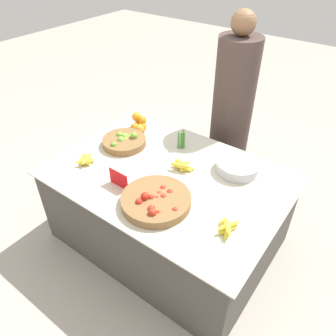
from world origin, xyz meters
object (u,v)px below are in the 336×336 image
Objects in this scene: price_sign at (119,179)px; metal_bowl at (238,166)px; lime_bowl at (124,141)px; tomato_basket at (156,200)px; vendor_person at (231,116)px.

metal_bowl is at bearing 49.42° from price_sign.
price_sign is at bearing -51.49° from lime_bowl.
lime_bowl is 0.78× the size of tomato_basket.
vendor_person is (0.19, 1.19, 0.01)m from price_sign.
metal_bowl is (0.25, 0.61, 0.01)m from tomato_basket.
vendor_person is at bearing 95.37° from tomato_basket.
tomato_basket is at bearing -31.87° from lime_bowl.
tomato_basket is at bearing -112.17° from metal_bowl.
lime_bowl is 0.72m from tomato_basket.
tomato_basket is 1.44× the size of metal_bowl.
lime_bowl is 1.12× the size of metal_bowl.
lime_bowl is 0.89m from metal_bowl.
price_sign is at bearing -99.10° from vendor_person.
lime_bowl is 0.95m from vendor_person.
tomato_basket is 0.28× the size of vendor_person.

